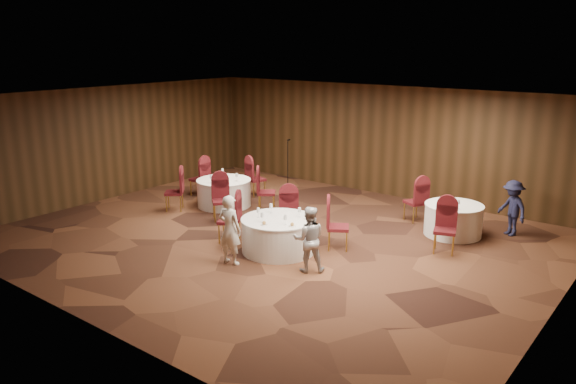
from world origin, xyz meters
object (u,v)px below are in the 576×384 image
Objects in this scene: table_main at (278,235)px; man_c at (512,208)px; table_left at (224,193)px; mic_stand at (288,174)px; woman_a at (230,230)px; woman_b at (309,239)px; table_right at (453,219)px.

table_main is 5.53m from man_c.
man_c is at bearing 18.50° from table_left.
mic_stand is 6.35m from woman_a.
man_c is at bearing -156.29° from woman_b.
mic_stand reaches higher than table_main.
table_left is 5.07m from woman_b.
man_c is at bearing -131.54° from woman_a.
woman_a is 1.63m from woman_b.
table_left is 2.71m from mic_stand.
table_main is at bearing -54.42° from mic_stand.
table_left is 6.14m from table_right.
woman_a is 1.10× the size of man_c.
mic_stand is at bearing 125.58° from table_main.
mic_stand reaches higher than man_c.
woman_b reaches higher than man_c.
table_left is 1.12× the size of woman_b.
table_left is 7.40m from man_c.
table_main is at bearing -127.70° from table_right.
woman_b is 1.01× the size of man_c.
table_right is at bearing 14.45° from table_left.
table_main is 1.07× the size of mic_stand.
table_main is at bearing -97.18° from man_c.
table_right is (2.58, 3.34, -0.00)m from table_main.
man_c is (2.50, 4.63, -0.00)m from woman_b.
woman_a is (3.02, -2.95, 0.35)m from table_left.
table_left is 1.11× the size of table_right.
woman_b reaches higher than table_left.
table_right is 1.38m from man_c.
woman_b is 5.26m from man_c.
woman_a is at bearing -44.28° from table_left.
man_c is at bearing 37.25° from table_right.
mic_stand is at bearing -67.46° from woman_a.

